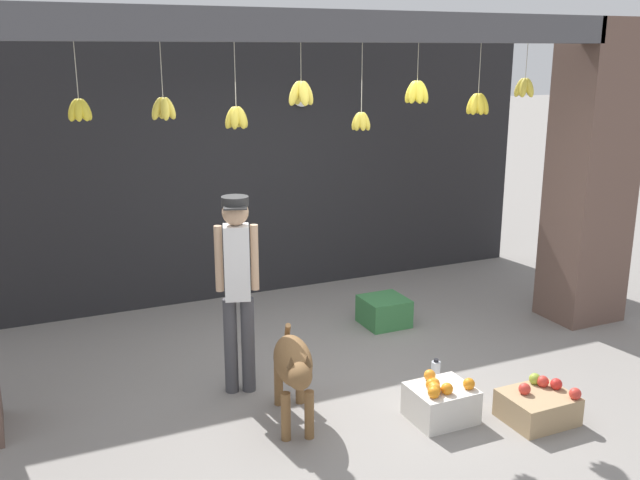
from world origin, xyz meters
name	(u,v)px	position (x,y,z in m)	size (l,w,h in m)	color
ground_plane	(338,380)	(0.00, 0.00, 0.00)	(60.00, 60.00, 0.00)	gray
shop_back_wall	(241,163)	(0.00, 2.48, 1.51)	(7.23, 0.12, 3.02)	#232326
shop_pillar_right	(591,175)	(2.97, 0.30, 1.51)	(0.70, 0.60, 3.02)	brown
storefront_awning	(336,34)	(0.02, 0.12, 2.84)	(5.33, 0.28, 0.93)	#4C4C51
dog	(294,365)	(-0.62, -0.53, 0.48)	(0.46, 1.01, 0.70)	brown
shopkeeper	(237,280)	(-0.82, 0.15, 0.96)	(0.33, 0.29, 1.64)	#424247
fruit_crate_oranges	(441,401)	(0.42, -0.93, 0.15)	(0.46, 0.41, 0.35)	silver
fruit_crate_apples	(538,406)	(1.09, -1.25, 0.12)	(0.50, 0.43, 0.30)	tan
produce_box_green	(384,311)	(0.98, 0.94, 0.14)	(0.44, 0.43, 0.28)	#387A42
water_bottle	(436,373)	(0.70, -0.43, 0.11)	(0.08, 0.08, 0.24)	silver
wall_clock	(302,95)	(0.71, 2.41, 2.24)	(0.26, 0.03, 0.26)	black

